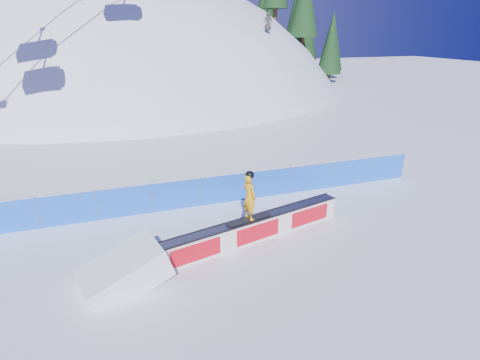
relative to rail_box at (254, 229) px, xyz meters
name	(u,v)px	position (x,y,z in m)	size (l,w,h in m)	color
ground	(203,272)	(-2.10, -1.28, -0.42)	(160.00, 160.00, 0.00)	white
snow_hill	(141,212)	(-2.10, 40.72, -18.42)	(64.00, 64.00, 64.00)	white
safety_fence	(177,195)	(-2.10, 3.22, 0.18)	(22.05, 0.05, 1.30)	blue
rail_box	(254,229)	(0.00, 0.00, 0.00)	(7.00, 2.13, 0.85)	silver
snow_ramp	(126,282)	(-4.30, -1.03, -0.42)	(2.32, 1.54, 0.87)	white
snowboarder	(249,196)	(-0.21, -0.05, 1.28)	(1.67, 0.67, 1.73)	black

